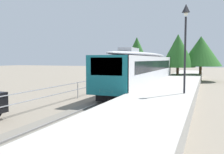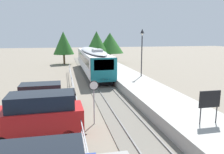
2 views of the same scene
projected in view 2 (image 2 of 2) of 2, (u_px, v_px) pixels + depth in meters
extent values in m
plane|color=slate|center=(74.00, 83.00, 25.54)|extent=(160.00, 160.00, 0.00)
cube|color=#6B665B|center=(99.00, 82.00, 26.17)|extent=(3.20, 60.00, 0.06)
cube|color=slate|center=(93.00, 82.00, 26.01)|extent=(0.08, 60.00, 0.08)
cube|color=slate|center=(105.00, 81.00, 26.31)|extent=(0.08, 60.00, 0.08)
cube|color=silver|center=(92.00, 60.00, 31.72)|extent=(2.80, 18.80, 2.55)
cube|color=#19757F|center=(104.00, 70.00, 22.79)|extent=(2.80, 0.24, 2.55)
cube|color=black|center=(104.00, 65.00, 22.61)|extent=(2.13, 0.08, 1.12)
cube|color=black|center=(92.00, 58.00, 31.64)|extent=(2.82, 15.79, 0.92)
ellipsoid|color=#A8AAAF|center=(92.00, 50.00, 31.44)|extent=(2.69, 18.05, 0.44)
cube|color=#A8AAAF|center=(97.00, 51.00, 26.88)|extent=(1.10, 2.20, 0.36)
cube|color=#EAE5C6|center=(104.00, 80.00, 22.91)|extent=(1.00, 0.10, 0.20)
cube|color=black|center=(100.00, 80.00, 25.29)|extent=(2.24, 3.20, 0.55)
cube|color=black|center=(87.00, 65.00, 38.72)|extent=(2.24, 3.20, 0.55)
cube|color=#A8A59E|center=(125.00, 77.00, 26.78)|extent=(3.90, 60.00, 0.90)
cylinder|color=#232328|center=(142.00, 56.00, 24.74)|extent=(0.12, 0.12, 4.60)
pyramid|color=#232328|center=(142.00, 31.00, 24.22)|extent=(0.34, 0.34, 0.50)
sphere|color=silver|center=(142.00, 34.00, 24.28)|extent=(0.24, 0.24, 0.24)
cylinder|color=#232328|center=(200.00, 116.00, 11.44)|extent=(0.06, 0.06, 0.90)
cylinder|color=#232328|center=(216.00, 115.00, 11.64)|extent=(0.06, 0.06, 0.90)
cube|color=black|center=(210.00, 99.00, 11.37)|extent=(1.20, 0.08, 0.90)
cylinder|color=#9EA0A5|center=(94.00, 107.00, 13.65)|extent=(0.07, 0.07, 2.20)
cylinder|color=white|center=(94.00, 85.00, 13.37)|extent=(0.60, 0.03, 0.60)
torus|color=black|center=(94.00, 86.00, 13.36)|extent=(0.61, 0.05, 0.61)
cube|color=#9EA0A5|center=(76.00, 97.00, 15.66)|extent=(0.05, 36.00, 0.05)
cube|color=#9EA0A5|center=(76.00, 103.00, 15.76)|extent=(0.05, 36.00, 0.05)
cylinder|color=#9EA0A5|center=(76.00, 104.00, 15.77)|extent=(0.06, 0.06, 1.25)
cylinder|color=#9EA0A5|center=(72.00, 80.00, 24.40)|extent=(0.06, 0.06, 1.25)
cylinder|color=#9EA0A5|center=(69.00, 68.00, 33.04)|extent=(0.06, 0.06, 1.25)
cube|color=red|center=(37.00, 120.00, 11.70)|extent=(4.94, 2.05, 1.35)
cube|color=black|center=(41.00, 101.00, 11.57)|extent=(3.43, 1.79, 0.80)
cylinder|color=black|center=(1.00, 143.00, 10.63)|extent=(0.72, 0.25, 0.72)
cylinder|color=black|center=(9.00, 129.00, 12.27)|extent=(0.72, 0.25, 0.72)
cylinder|color=black|center=(68.00, 136.00, 11.38)|extent=(0.72, 0.25, 0.72)
cylinder|color=black|center=(67.00, 123.00, 13.01)|extent=(0.72, 0.25, 0.72)
cube|color=black|center=(44.00, 99.00, 16.30)|extent=(4.62, 1.96, 1.00)
cube|color=black|center=(41.00, 88.00, 16.09)|extent=(2.92, 1.71, 0.68)
cylinder|color=black|center=(65.00, 101.00, 17.52)|extent=(0.72, 0.25, 0.72)
cylinder|color=black|center=(65.00, 107.00, 15.93)|extent=(0.72, 0.25, 0.72)
cylinder|color=black|center=(25.00, 103.00, 16.84)|extent=(0.72, 0.25, 0.72)
cylinder|color=black|center=(21.00, 110.00, 15.26)|extent=(0.72, 0.25, 0.72)
cylinder|color=brown|center=(64.00, 59.00, 42.65)|extent=(0.36, 0.36, 1.95)
cone|color=#286023|center=(63.00, 43.00, 42.07)|extent=(3.98, 3.98, 4.36)
cylinder|color=brown|center=(97.00, 59.00, 42.37)|extent=(0.36, 0.36, 1.91)
cone|color=#286023|center=(97.00, 43.00, 41.78)|extent=(4.60, 4.60, 4.44)
cylinder|color=brown|center=(110.00, 58.00, 44.15)|extent=(0.36, 0.36, 2.06)
cone|color=#286023|center=(110.00, 43.00, 43.59)|extent=(5.44, 5.44, 4.03)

